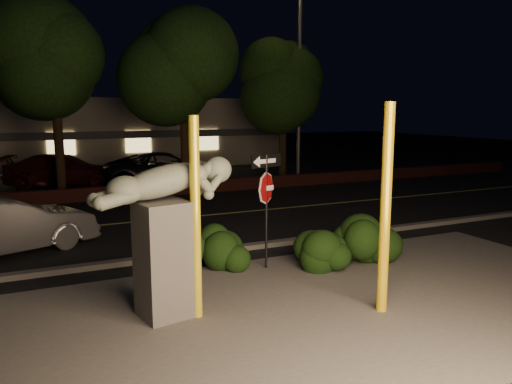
% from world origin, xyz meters
% --- Properties ---
extents(ground, '(90.00, 90.00, 0.00)m').
position_xyz_m(ground, '(0.00, 10.00, 0.00)').
color(ground, black).
rests_on(ground, ground).
extents(patio, '(14.00, 6.00, 0.02)m').
position_xyz_m(patio, '(0.00, -1.00, 0.01)').
color(patio, '#4C4944').
rests_on(patio, ground).
extents(road, '(80.00, 8.00, 0.01)m').
position_xyz_m(road, '(0.00, 7.00, 0.01)').
color(road, black).
rests_on(road, ground).
extents(lane_marking, '(80.00, 0.12, 0.00)m').
position_xyz_m(lane_marking, '(0.00, 7.00, 0.02)').
color(lane_marking, '#B4AB48').
rests_on(lane_marking, road).
extents(curb, '(80.00, 0.25, 0.12)m').
position_xyz_m(curb, '(0.00, 2.90, 0.06)').
color(curb, '#4C4944').
rests_on(curb, ground).
extents(brick_wall, '(40.00, 0.35, 0.50)m').
position_xyz_m(brick_wall, '(0.00, 11.30, 0.25)').
color(brick_wall, '#4C1D18').
rests_on(brick_wall, ground).
extents(parking_lot, '(40.00, 12.00, 0.01)m').
position_xyz_m(parking_lot, '(0.00, 17.00, 0.01)').
color(parking_lot, black).
rests_on(parking_lot, ground).
extents(building, '(22.00, 10.20, 4.00)m').
position_xyz_m(building, '(0.00, 24.99, 2.00)').
color(building, gray).
rests_on(building, ground).
extents(tree_far_b, '(5.20, 5.20, 8.41)m').
position_xyz_m(tree_far_b, '(-2.50, 13.20, 6.05)').
color(tree_far_b, black).
rests_on(tree_far_b, ground).
extents(tree_far_c, '(4.80, 4.80, 7.84)m').
position_xyz_m(tree_far_c, '(2.50, 12.80, 5.66)').
color(tree_far_c, black).
rests_on(tree_far_c, ground).
extents(tree_far_d, '(4.40, 4.40, 7.42)m').
position_xyz_m(tree_far_d, '(7.50, 13.30, 5.42)').
color(tree_far_d, black).
rests_on(tree_far_d, ground).
extents(yellow_pole_left, '(0.16, 0.16, 3.29)m').
position_xyz_m(yellow_pole_left, '(-1.34, -0.42, 1.64)').
color(yellow_pole_left, yellow).
rests_on(yellow_pole_left, ground).
extents(yellow_pole_right, '(0.17, 0.17, 3.50)m').
position_xyz_m(yellow_pole_right, '(1.55, -1.51, 1.75)').
color(yellow_pole_right, yellow).
rests_on(yellow_pole_right, ground).
extents(signpost, '(0.80, 0.28, 2.45)m').
position_xyz_m(signpost, '(0.79, 1.38, 1.74)').
color(signpost, black).
rests_on(signpost, ground).
extents(sculpture, '(2.43, 1.05, 2.59)m').
position_xyz_m(sculpture, '(-1.78, -0.17, 1.60)').
color(sculpture, '#4C4944').
rests_on(sculpture, ground).
extents(hedge_center, '(2.09, 1.39, 1.00)m').
position_xyz_m(hedge_center, '(-0.48, 1.77, 0.50)').
color(hedge_center, black).
rests_on(hedge_center, ground).
extents(hedge_right, '(1.80, 1.24, 1.08)m').
position_xyz_m(hedge_right, '(2.23, 0.82, 0.54)').
color(hedge_right, black).
rests_on(hedge_right, ground).
extents(hedge_far_right, '(1.89, 1.55, 1.13)m').
position_xyz_m(hedge_far_right, '(2.92, 0.88, 0.57)').
color(hedge_far_right, black).
rests_on(hedge_far_right, ground).
extents(streetlight, '(1.29, 0.64, 8.95)m').
position_xyz_m(streetlight, '(7.85, 12.65, 5.33)').
color(streetlight, '#49494D').
rests_on(streetlight, ground).
extents(silver_sedan, '(4.41, 2.82, 1.37)m').
position_xyz_m(silver_sedan, '(-4.32, 4.90, 0.69)').
color(silver_sedan, '#9E9DA1').
rests_on(silver_sedan, ground).
extents(parked_car_darkred, '(5.30, 3.31, 1.43)m').
position_xyz_m(parked_car_darkred, '(-2.25, 15.34, 0.72)').
color(parked_car_darkred, '#3C100E').
rests_on(parked_car_darkred, ground).
extents(parked_car_dark, '(5.69, 3.23, 1.50)m').
position_xyz_m(parked_car_dark, '(1.90, 13.65, 0.75)').
color(parked_car_dark, black).
rests_on(parked_car_dark, ground).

